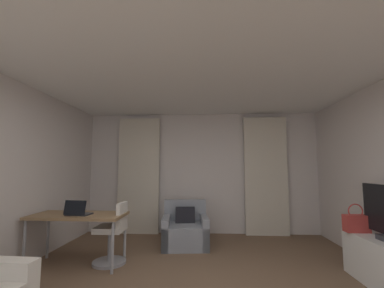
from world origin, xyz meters
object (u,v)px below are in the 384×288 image
object	(u,v)px
laptop	(78,212)
desk	(79,218)
armchair	(185,230)
handbag_primary	(356,223)
desk_chair	(113,236)

from	to	relation	value
laptop	desk	bearing A→B (deg)	108.82
armchair	handbag_primary	xyz separation A→B (m)	(2.37, -1.15, 0.41)
handbag_primary	desk	bearing A→B (deg)	177.84
desk	desk_chair	bearing A→B (deg)	10.74
desk	handbag_primary	distance (m)	3.86
desk	laptop	size ratio (longest dim) A/B	3.90
armchair	desk_chair	distance (m)	1.37
desk	desk_chair	distance (m)	0.56
laptop	handbag_primary	xyz separation A→B (m)	(3.82, -0.05, -0.09)
laptop	handbag_primary	world-z (taller)	laptop
desk	laptop	world-z (taller)	laptop
handbag_primary	desk_chair	bearing A→B (deg)	175.98
desk	handbag_primary	world-z (taller)	handbag_primary
laptop	handbag_primary	distance (m)	3.83
desk_chair	laptop	world-z (taller)	laptop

